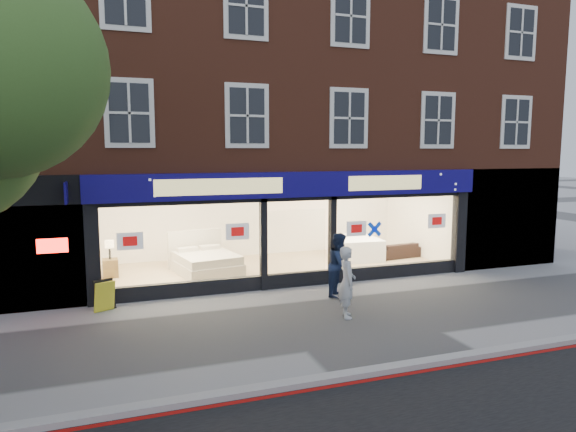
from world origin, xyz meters
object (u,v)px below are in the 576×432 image
sofa (397,250)px  a_board (105,296)px  display_bed (205,262)px  pedestrian_grey (347,282)px  pedestrian_blue (340,265)px  mattress_stack (355,248)px

sofa → a_board: bearing=8.8°
sofa → a_board: (-9.86, -2.78, 0.02)m
display_bed → a_board: 4.07m
sofa → pedestrian_grey: bearing=41.9°
pedestrian_grey → pedestrian_blue: (0.60, 1.65, 0.02)m
sofa → pedestrian_blue: bearing=34.9°
a_board → pedestrian_grey: bearing=-47.5°
display_bed → a_board: size_ratio=3.17×
pedestrian_grey → sofa: bearing=-25.6°
a_board → pedestrian_grey: (5.36, -2.36, 0.46)m
pedestrian_grey → pedestrian_blue: pedestrian_blue is taller
sofa → a_board: 10.24m
pedestrian_grey → mattress_stack: bearing=-13.1°
display_bed → pedestrian_grey: 5.69m
pedestrian_blue → mattress_stack: bearing=11.6°
mattress_stack → pedestrian_grey: bearing=-118.7°
display_bed → pedestrian_blue: 4.61m
pedestrian_grey → pedestrian_blue: size_ratio=0.98×
mattress_stack → a_board: bearing=-159.5°
sofa → mattress_stack: bearing=-20.1°
sofa → pedestrian_blue: size_ratio=1.04×
display_bed → pedestrian_grey: size_ratio=1.45×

